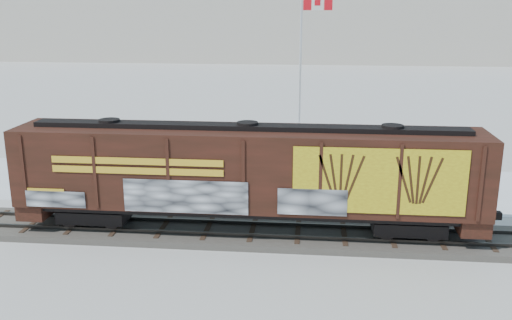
# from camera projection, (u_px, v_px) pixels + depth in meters

# --- Properties ---
(ground) EXTENTS (500.00, 500.00, 0.00)m
(ground) POSITION_uv_depth(u_px,v_px,m) (252.00, 236.00, 25.12)
(ground) COLOR white
(ground) RESTS_ON ground
(rail_track) EXTENTS (50.00, 3.40, 0.43)m
(rail_track) POSITION_uv_depth(u_px,v_px,m) (252.00, 233.00, 25.08)
(rail_track) COLOR #59544C
(rail_track) RESTS_ON ground
(parking_strip) EXTENTS (40.00, 8.00, 0.03)m
(parking_strip) POSITION_uv_depth(u_px,v_px,m) (266.00, 185.00, 32.32)
(parking_strip) COLOR white
(parking_strip) RESTS_ON ground
(hopper_railcar) EXTENTS (19.88, 3.06, 4.60)m
(hopper_railcar) POSITION_uv_depth(u_px,v_px,m) (248.00, 171.00, 24.35)
(hopper_railcar) COLOR black
(hopper_railcar) RESTS_ON rail_track
(flagpole) EXTENTS (2.30, 0.90, 10.75)m
(flagpole) POSITION_uv_depth(u_px,v_px,m) (301.00, 103.00, 35.77)
(flagpole) COLOR silver
(flagpole) RESTS_ON ground
(car_silver) EXTENTS (4.47, 2.62, 1.43)m
(car_silver) POSITION_uv_depth(u_px,v_px,m) (214.00, 171.00, 32.34)
(car_silver) COLOR #B9BBC1
(car_silver) RESTS_ON parking_strip
(car_white) EXTENTS (4.72, 2.65, 1.47)m
(car_white) POSITION_uv_depth(u_px,v_px,m) (316.00, 169.00, 32.65)
(car_white) COLOR white
(car_white) RESTS_ON parking_strip
(car_dark) EXTENTS (4.93, 2.60, 1.36)m
(car_dark) POSITION_uv_depth(u_px,v_px,m) (440.00, 177.00, 31.35)
(car_dark) COLOR black
(car_dark) RESTS_ON parking_strip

